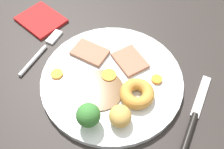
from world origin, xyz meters
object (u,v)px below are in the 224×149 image
object	(u,v)px
meat_slice_under	(90,52)
roast_potato_left	(120,116)
fork	(42,50)
yorkshire_pudding	(137,93)
knife	(194,118)
carrot_coin_front	(57,74)
carrot_coin_side	(157,79)
meat_slice_main	(128,60)
broccoli_floret	(89,116)
carrot_coin_back	(109,74)
folded_napkin	(41,20)
dinner_plate	(112,79)

from	to	relation	value
meat_slice_under	roast_potato_left	xyz separation A→B (cm)	(13.63, -11.14, 1.38)
fork	yorkshire_pudding	bearing A→B (deg)	-94.88
yorkshire_pudding	roast_potato_left	distance (cm)	6.18
yorkshire_pudding	knife	world-z (taller)	yorkshire_pudding
meat_slice_under	carrot_coin_front	bearing A→B (deg)	-109.38
yorkshire_pudding	carrot_coin_side	world-z (taller)	yorkshire_pudding
yorkshire_pudding	meat_slice_main	bearing A→B (deg)	127.81
broccoli_floret	roast_potato_left	bearing A→B (deg)	34.39
knife	yorkshire_pudding	bearing A→B (deg)	94.43
yorkshire_pudding	carrot_coin_back	world-z (taller)	yorkshire_pudding
carrot_coin_front	carrot_coin_side	world-z (taller)	carrot_coin_side
carrot_coin_side	fork	xyz separation A→B (cm)	(-26.71, -4.46, -1.34)
fork	knife	bearing A→B (deg)	-91.56
meat_slice_under	knife	xyz separation A→B (cm)	(25.61, -3.42, -1.35)
carrot_coin_back	broccoli_floret	world-z (taller)	broccoli_floret
roast_potato_left	fork	size ratio (longest dim) A/B	0.29
meat_slice_under	folded_napkin	distance (cm)	18.04
dinner_plate	folded_napkin	xyz separation A→B (cm)	(-25.03, 7.43, -0.30)
meat_slice_under	broccoli_floret	distance (cm)	17.09
fork	carrot_coin_front	bearing A→B (deg)	-122.22
meat_slice_main	carrot_coin_back	xyz separation A→B (cm)	(-1.65, -5.34, -0.14)
carrot_coin_back	fork	size ratio (longest dim) A/B	0.21
dinner_plate	carrot_coin_side	size ratio (longest dim) A/B	13.41
folded_napkin	fork	bearing A→B (deg)	-49.87
dinner_plate	yorkshire_pudding	bearing A→B (deg)	-14.71
meat_slice_main	folded_napkin	xyz separation A→B (cm)	(-25.93, 1.86, -1.40)
carrot_coin_side	fork	size ratio (longest dim) A/B	0.15
meat_slice_main	folded_napkin	distance (cm)	26.03
dinner_plate	knife	xyz separation A→B (cm)	(18.09, -0.14, -0.25)
dinner_plate	carrot_coin_front	world-z (taller)	carrot_coin_front
dinner_plate	folded_napkin	distance (cm)	26.11
meat_slice_under	carrot_coin_front	distance (cm)	8.88
yorkshire_pudding	dinner_plate	bearing A→B (deg)	165.29
dinner_plate	meat_slice_main	xyz separation A→B (cm)	(0.90, 5.57, 1.10)
fork	folded_napkin	world-z (taller)	fork
roast_potato_left	carrot_coin_side	xyz separation A→B (cm)	(2.34, 11.71, -1.45)
carrot_coin_side	fork	world-z (taller)	carrot_coin_side
carrot_coin_side	knife	world-z (taller)	carrot_coin_side
dinner_plate	meat_slice_under	bearing A→B (deg)	156.40
meat_slice_under	yorkshire_pudding	xyz separation A→B (cm)	(14.08, -5.01, 0.80)
carrot_coin_back	knife	distance (cm)	18.88
roast_potato_left	fork	xyz separation A→B (cm)	(-24.37, 7.25, -2.79)
broccoli_floret	knife	size ratio (longest dim) A/B	0.28
carrot_coin_side	fork	distance (cm)	27.11
fork	broccoli_floret	bearing A→B (deg)	-120.15
yorkshire_pudding	roast_potato_left	xyz separation A→B (cm)	(-0.45, -6.13, 0.58)
dinner_plate	folded_napkin	world-z (taller)	dinner_plate
meat_slice_main	carrot_coin_back	size ratio (longest dim) A/B	2.27
carrot_coin_back	fork	world-z (taller)	carrot_coin_back
knife	carrot_coin_back	bearing A→B (deg)	85.49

